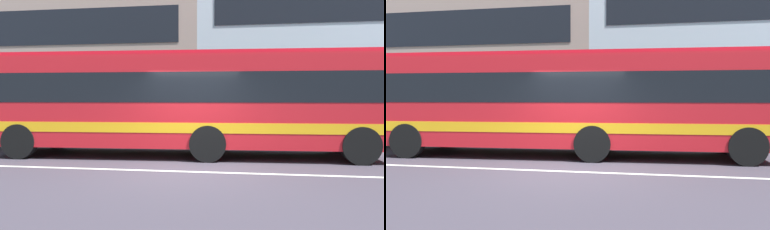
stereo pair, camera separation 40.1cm
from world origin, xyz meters
The scene contains 5 objects.
ground_plane centered at (0.00, 0.00, 0.00)m, with size 160.00×160.00×0.00m, color #413A46.
lane_centre_line centered at (0.00, 0.00, 0.00)m, with size 60.00×0.16×0.01m, color silver.
hedge_row_far centered at (-2.51, 6.54, 0.48)m, with size 22.85×1.10×0.96m, color #2D6029.
apartment_block_left centered at (-13.78, 16.09, 4.91)m, with size 24.76×9.26×9.82m.
transit_bus centered at (-0.40, 2.58, 1.69)m, with size 11.53×3.09×3.06m.
Camera 2 is at (1.98, -8.95, 1.74)m, focal length 36.50 mm.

